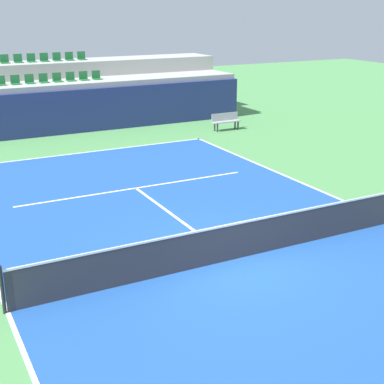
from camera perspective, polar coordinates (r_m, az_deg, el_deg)
ground_plane at (r=14.05m, az=4.22°, el=-6.89°), size 80.00×80.00×0.00m
court_surface at (r=14.05m, az=4.22°, el=-6.87°), size 11.00×24.00×0.01m
baseline_far at (r=24.43m, az=-10.66°, el=4.00°), size 11.00×0.10×0.00m
sideline_left at (r=12.38m, az=-18.27°, el=-11.55°), size 0.10×24.00×0.00m
service_line_far at (r=19.38m, az=-5.73°, el=0.40°), size 8.26×0.10×0.00m
centre_service_line at (r=16.62m, az=-1.57°, el=-2.65°), size 0.10×6.40×0.00m
back_wall at (r=27.95m, az=-13.25°, el=7.85°), size 19.80×0.30×2.11m
stands_tier_lower at (r=29.22m, az=-13.96°, el=8.49°), size 19.80×2.40×2.36m
stands_tier_upper at (r=31.47m, az=-15.11°, el=9.82°), size 19.80×2.40×3.15m
seating_row_lower at (r=29.13m, az=-14.21°, el=11.04°), size 5.19×0.44×0.44m
seating_row_upper at (r=31.37m, az=-15.41°, el=12.90°), size 5.19×0.44×0.44m
tennis_net at (r=13.84m, az=4.27°, el=-4.99°), size 11.08×0.08×1.07m
player_bench at (r=28.35m, az=3.46°, el=7.32°), size 1.50×0.40×0.85m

